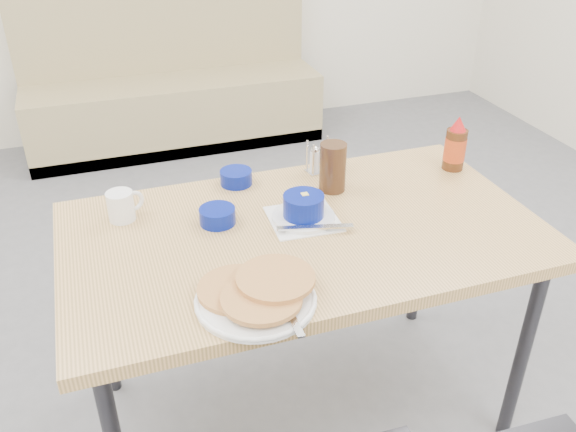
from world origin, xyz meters
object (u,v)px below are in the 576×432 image
object	(u,v)px
grits_setting	(304,209)
syrup_bottle	(455,146)
dining_table	(304,246)
butter_bowl	(217,216)
booth_bench	(172,91)
condiment_caddy	(320,160)
creamer_bowl	(236,177)
coffee_mug	(122,205)
pancake_plate	(257,294)
amber_tumbler	(333,167)

from	to	relation	value
grits_setting	syrup_bottle	distance (m)	0.64
dining_table	butter_bowl	bearing A→B (deg)	153.87
booth_bench	condiment_caddy	size ratio (longest dim) A/B	16.53
creamer_bowl	syrup_bottle	xyz separation A→B (m)	(0.75, -0.13, 0.06)
condiment_caddy	syrup_bottle	world-z (taller)	syrup_bottle
dining_table	butter_bowl	xyz separation A→B (m)	(-0.23, 0.11, 0.09)
coffee_mug	creamer_bowl	xyz separation A→B (m)	(0.38, 0.11, -0.02)
syrup_bottle	creamer_bowl	bearing A→B (deg)	169.92
butter_bowl	condiment_caddy	bearing A→B (deg)	28.49
grits_setting	creamer_bowl	distance (m)	0.32
pancake_plate	butter_bowl	world-z (taller)	pancake_plate
pancake_plate	condiment_caddy	size ratio (longest dim) A/B	2.80
coffee_mug	butter_bowl	world-z (taller)	coffee_mug
butter_bowl	syrup_bottle	distance (m)	0.87
pancake_plate	grits_setting	distance (m)	0.41
coffee_mug	condiment_caddy	world-z (taller)	condiment_caddy
dining_table	creamer_bowl	world-z (taller)	creamer_bowl
pancake_plate	creamer_bowl	xyz separation A→B (m)	(0.11, 0.62, 0.00)
coffee_mug	butter_bowl	size ratio (longest dim) A/B	1.06
dining_table	amber_tumbler	xyz separation A→B (m)	(0.17, 0.20, 0.14)
booth_bench	butter_bowl	xyz separation A→B (m)	(-0.23, -2.42, 0.43)
dining_table	grits_setting	xyz separation A→B (m)	(0.02, 0.05, 0.10)
coffee_mug	butter_bowl	bearing A→B (deg)	-23.64
booth_bench	grits_setting	bearing A→B (deg)	-89.64
pancake_plate	amber_tumbler	size ratio (longest dim) A/B	1.99
creamer_bowl	amber_tumbler	size ratio (longest dim) A/B	0.66
coffee_mug	booth_bench	bearing A→B (deg)	77.84
condiment_caddy	syrup_bottle	distance (m)	0.47
coffee_mug	grits_setting	xyz separation A→B (m)	(0.51, -0.18, -0.01)
dining_table	pancake_plate	xyz separation A→B (m)	(-0.23, -0.28, 0.08)
pancake_plate	coffee_mug	xyz separation A→B (m)	(-0.27, 0.51, 0.02)
butter_bowl	booth_bench	bearing A→B (deg)	84.50
booth_bench	creamer_bowl	distance (m)	2.24
dining_table	butter_bowl	size ratio (longest dim) A/B	12.97
pancake_plate	booth_bench	bearing A→B (deg)	85.40
condiment_caddy	creamer_bowl	bearing A→B (deg)	169.72
amber_tumbler	butter_bowl	bearing A→B (deg)	-168.06
creamer_bowl	condiment_caddy	size ratio (longest dim) A/B	0.93
creamer_bowl	syrup_bottle	bearing A→B (deg)	-10.08
booth_bench	dining_table	xyz separation A→B (m)	(0.00, -2.53, 0.35)
syrup_bottle	dining_table	bearing A→B (deg)	-161.78
creamer_bowl	condiment_caddy	bearing A→B (deg)	-0.00
butter_bowl	amber_tumbler	xyz separation A→B (m)	(0.40, 0.09, 0.06)
butter_bowl	creamer_bowl	bearing A→B (deg)	62.71
amber_tumbler	condiment_caddy	xyz separation A→B (m)	(0.01, 0.14, -0.04)
coffee_mug	amber_tumbler	world-z (taller)	amber_tumbler
pancake_plate	syrup_bottle	world-z (taller)	syrup_bottle
dining_table	creamer_bowl	distance (m)	0.37
dining_table	amber_tumbler	world-z (taller)	amber_tumbler
booth_bench	coffee_mug	world-z (taller)	booth_bench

